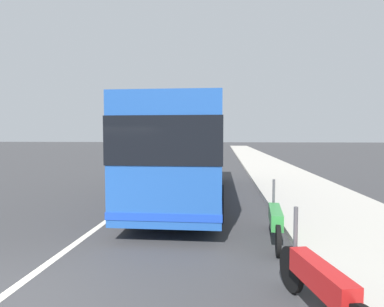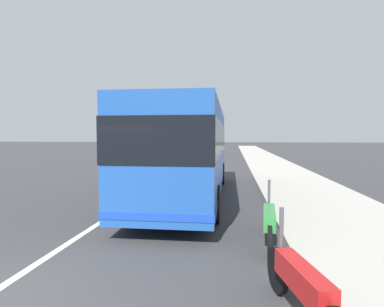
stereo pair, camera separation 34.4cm
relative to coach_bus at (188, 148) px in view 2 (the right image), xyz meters
The scene contains 8 objects.
sidewalk_curb 5.26m from the coach_bus, 65.63° to the right, with size 110.00×3.60×0.14m, color #B2ADA3.
lane_divider_line 3.29m from the coach_bus, 41.54° to the left, with size 110.00×0.16×0.01m, color silver.
coach_bus is the anchor object (origin of this frame).
motorcycle_by_tree 8.03m from the coach_bus, 161.92° to the right, with size 2.21×0.58×1.28m.
motorcycle_nearest_curb 5.35m from the coach_bus, 152.31° to the right, with size 2.28×0.36×1.25m.
car_far_distant 19.98m from the coach_bus, 12.37° to the left, with size 4.54×2.08×1.44m.
car_ahead_same_lane 32.94m from the coach_bus, ahead, with size 4.61×1.81×1.55m.
car_behind_bus 41.87m from the coach_bus, ahead, with size 4.11×1.99×1.47m.
Camera 2 is at (-3.31, -3.44, 2.27)m, focal length 29.00 mm.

